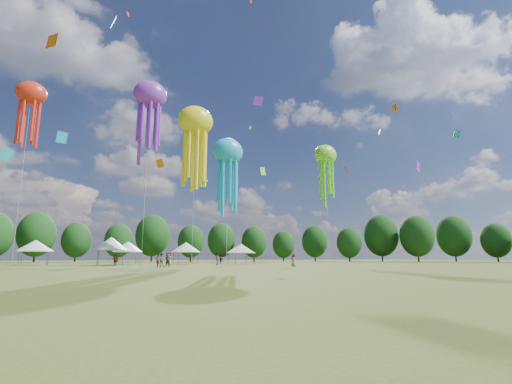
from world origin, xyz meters
name	(u,v)px	position (x,y,z in m)	size (l,w,h in m)	color
ground	(499,288)	(0.00, 0.00, 0.00)	(300.00, 300.00, 0.00)	#384416
spectator_near	(161,260)	(-5.62, 36.27, 0.83)	(0.81, 0.63, 1.67)	gray
spectators_far	(195,259)	(1.23, 44.94, 0.88)	(21.85, 21.63, 1.93)	gray
festival_tents	(145,246)	(-4.26, 55.66, 3.02)	(39.30, 10.79, 4.32)	#47474C
show_kites	(183,136)	(-3.06, 38.14, 17.54)	(42.72, 25.80, 25.10)	purple
small_kites	(195,86)	(-0.03, 43.17, 27.74)	(76.99, 50.89, 42.79)	purple
treeline	(142,229)	(-3.87, 62.51, 6.54)	(201.57, 95.24, 13.43)	#38281C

